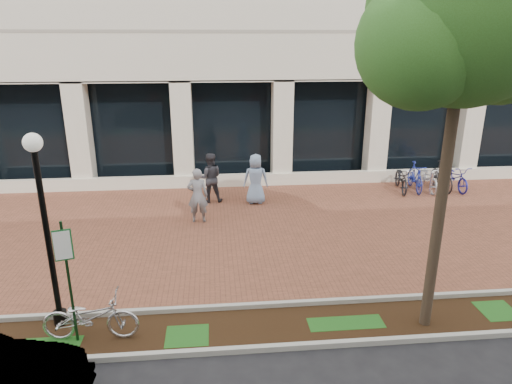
{
  "coord_description": "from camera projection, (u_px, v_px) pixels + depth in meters",
  "views": [
    {
      "loc": [
        -0.8,
        -13.33,
        5.72
      ],
      "look_at": [
        0.4,
        -0.8,
        1.5
      ],
      "focal_mm": 32.0,
      "sensor_mm": 36.0,
      "label": 1
    }
  ],
  "objects": [
    {
      "name": "locked_bicycle",
      "position": [
        90.0,
        317.0,
        9.03
      ],
      "size": [
        1.94,
        0.76,
        1.0
      ],
      "primitive_type": "imported",
      "rotation": [
        0.0,
        0.0,
        1.52
      ],
      "color": "#BBBBC0",
      "rests_on": "ground"
    },
    {
      "name": "bollard",
      "position": [
        431.0,
        183.0,
        17.52
      ],
      "size": [
        0.12,
        0.12,
        0.95
      ],
      "color": "silver",
      "rests_on": "ground"
    },
    {
      "name": "pedestrian_right",
      "position": [
        256.0,
        179.0,
        16.48
      ],
      "size": [
        0.94,
        0.65,
        1.84
      ],
      "primitive_type": "imported",
      "rotation": [
        0.0,
        0.0,
        3.06
      ],
      "color": "#7F9ABE",
      "rests_on": "ground"
    },
    {
      "name": "curb_plaza_side",
      "position": [
        254.0,
        306.0,
        10.21
      ],
      "size": [
        40.0,
        0.12,
        0.12
      ],
      "primitive_type": "cube",
      "color": "#A3A299",
      "rests_on": "ground"
    },
    {
      "name": "street_tree",
      "position": [
        468.0,
        21.0,
        7.79
      ],
      "size": [
        4.08,
        3.4,
        7.95
      ],
      "color": "#403024",
      "rests_on": "ground"
    },
    {
      "name": "lamppost",
      "position": [
        45.0,
        222.0,
        8.93
      ],
      "size": [
        0.36,
        0.36,
        4.09
      ],
      "color": "black",
      "rests_on": "ground"
    },
    {
      "name": "pedestrian_mid",
      "position": [
        210.0,
        178.0,
        16.65
      ],
      "size": [
        0.91,
        0.72,
        1.84
      ],
      "primitive_type": "imported",
      "rotation": [
        0.0,
        0.0,
        3.17
      ],
      "color": "#29282E",
      "rests_on": "ground"
    },
    {
      "name": "pedestrian_left",
      "position": [
        198.0,
        196.0,
        14.77
      ],
      "size": [
        0.68,
        0.47,
        1.83
      ],
      "primitive_type": "imported",
      "rotation": [
        0.0,
        0.0,
        3.1
      ],
      "color": "slate",
      "rests_on": "ground"
    },
    {
      "name": "brick_plaza",
      "position": [
        241.0,
        229.0,
        14.47
      ],
      "size": [
        40.0,
        9.0,
        0.01
      ],
      "primitive_type": "cube",
      "color": "brown",
      "rests_on": "ground"
    },
    {
      "name": "curb_street_side",
      "position": [
        261.0,
        349.0,
        8.79
      ],
      "size": [
        40.0,
        0.12,
        0.12
      ],
      "primitive_type": "cube",
      "color": "#A3A299",
      "rests_on": "ground"
    },
    {
      "name": "ground",
      "position": [
        241.0,
        229.0,
        14.47
      ],
      "size": [
        120.0,
        120.0,
        0.0
      ],
      "primitive_type": "plane",
      "color": "black",
      "rests_on": "ground"
    },
    {
      "name": "planting_strip",
      "position": [
        257.0,
        328.0,
        9.52
      ],
      "size": [
        40.0,
        1.5,
        0.01
      ],
      "primitive_type": "cube",
      "color": "black",
      "rests_on": "ground"
    },
    {
      "name": "bike_rack_cluster",
      "position": [
        428.0,
        177.0,
        18.06
      ],
      "size": [
        3.07,
        2.01,
        1.12
      ],
      "rotation": [
        0.0,
        0.0,
        -0.08
      ],
      "color": "black",
      "rests_on": "ground"
    },
    {
      "name": "parking_sign",
      "position": [
        67.0,
        268.0,
        8.59
      ],
      "size": [
        0.34,
        0.07,
        2.58
      ],
      "rotation": [
        0.0,
        0.0,
        0.28
      ],
      "color": "#133417",
      "rests_on": "ground"
    }
  ]
}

